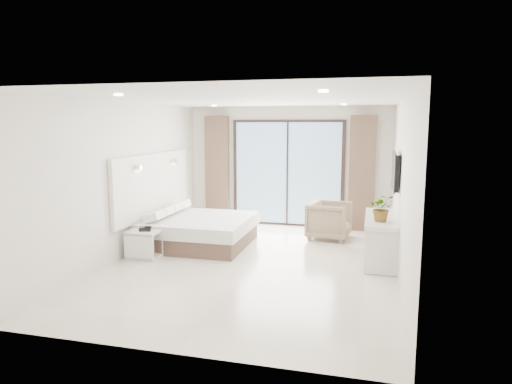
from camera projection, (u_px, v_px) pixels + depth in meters
ground at (253, 264)px, 7.60m from camera, size 6.20×6.20×0.00m
room_shell at (255, 165)px, 8.23m from camera, size 4.62×6.22×2.72m
bed at (198, 230)px, 8.78m from camera, size 1.93×1.84×0.68m
nightstand at (144, 244)px, 7.92m from camera, size 0.54×0.45×0.49m
phone at (145, 229)px, 7.85m from camera, size 0.23×0.20×0.06m
console_desk at (381, 229)px, 7.68m from camera, size 0.52×1.65×0.77m
plant at (382, 211)px, 7.28m from camera, size 0.42×0.46×0.34m
armchair at (329, 219)px, 9.25m from camera, size 0.84×0.88×0.83m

